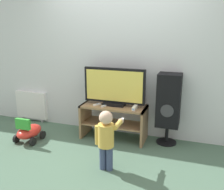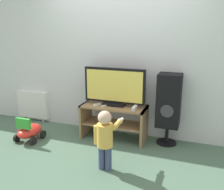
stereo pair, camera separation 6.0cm
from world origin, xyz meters
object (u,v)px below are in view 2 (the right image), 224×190
object	(u,v)px
television	(114,87)
remote_primary	(97,104)
remote_secondary	(105,106)
game_console	(135,108)
child	(105,135)
ride_on_toy	(29,131)
radiator	(33,105)
speaker_tower	(169,102)

from	to	relation	value
television	remote_primary	xyz separation A→B (m)	(-0.25, -0.09, -0.28)
remote_secondary	game_console	bearing A→B (deg)	1.15
television	remote_secondary	world-z (taller)	television
child	ride_on_toy	world-z (taller)	child
remote_secondary	child	world-z (taller)	child
child	radiator	xyz separation A→B (m)	(-1.93, 1.13, -0.14)
ride_on_toy	radiator	xyz separation A→B (m)	(-0.50, 0.76, 0.16)
television	radiator	xyz separation A→B (m)	(-1.72, 0.21, -0.52)
remote_primary	radiator	xyz separation A→B (m)	(-1.46, 0.30, -0.25)
remote_primary	ride_on_toy	xyz separation A→B (m)	(-0.97, -0.46, -0.40)
radiator	child	bearing A→B (deg)	-30.37
remote_primary	remote_secondary	bearing A→B (deg)	-9.79
radiator	game_console	bearing A→B (deg)	-8.55
remote_secondary	speaker_tower	distance (m)	0.97
game_console	child	xyz separation A→B (m)	(-0.15, -0.82, -0.12)
radiator	remote_primary	bearing A→B (deg)	-11.51
ride_on_toy	television	bearing A→B (deg)	24.33
remote_primary	child	bearing A→B (deg)	-60.89
television	remote_primary	size ratio (longest dim) A/B	7.58
remote_primary	ride_on_toy	distance (m)	1.15
television	radiator	world-z (taller)	television
remote_secondary	radiator	size ratio (longest dim) A/B	0.21
child	television	bearing A→B (deg)	102.79
game_console	child	distance (m)	0.84
remote_primary	radiator	bearing A→B (deg)	168.49
child	remote_primary	bearing A→B (deg)	119.11
child	radiator	bearing A→B (deg)	149.63
game_console	ride_on_toy	distance (m)	1.70
child	radiator	world-z (taller)	child
game_console	remote_primary	world-z (taller)	game_console
game_console	remote_secondary	size ratio (longest dim) A/B	1.44
game_console	remote_primary	size ratio (longest dim) A/B	1.49
television	remote_secondary	bearing A→B (deg)	-136.51
game_console	speaker_tower	size ratio (longest dim) A/B	0.18
television	remote_secondary	size ratio (longest dim) A/B	7.34
television	child	world-z (taller)	television
television	radiator	size ratio (longest dim) A/B	1.53
speaker_tower	remote_primary	bearing A→B (deg)	-171.12
remote_secondary	child	distance (m)	0.88
remote_primary	child	size ratio (longest dim) A/B	0.17
remote_primary	speaker_tower	xyz separation A→B (m)	(1.08, 0.17, 0.11)
game_console	remote_primary	bearing A→B (deg)	178.71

